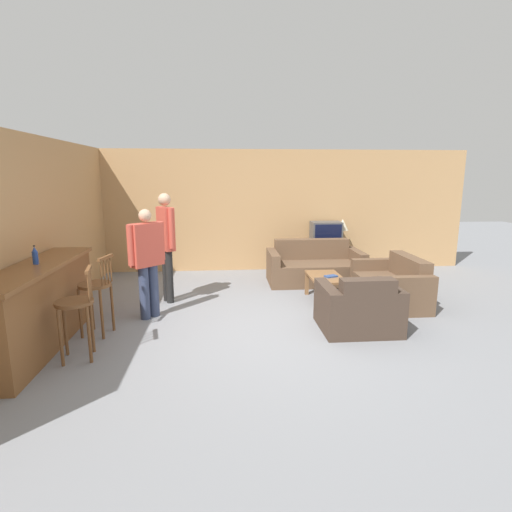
# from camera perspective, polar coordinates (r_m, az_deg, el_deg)

# --- Properties ---
(ground_plane) EXTENTS (24.00, 24.00, 0.00)m
(ground_plane) POSITION_cam_1_polar(r_m,az_deg,el_deg) (5.53, 2.46, -10.42)
(ground_plane) COLOR gray
(wall_back) EXTENTS (9.40, 0.08, 2.60)m
(wall_back) POSITION_cam_1_polar(r_m,az_deg,el_deg) (8.71, -0.39, 6.46)
(wall_back) COLOR tan
(wall_back) RESTS_ON ground_plane
(wall_left) EXTENTS (0.08, 8.56, 2.60)m
(wall_left) POSITION_cam_1_polar(r_m,az_deg,el_deg) (6.90, -26.42, 3.95)
(wall_left) COLOR tan
(wall_left) RESTS_ON ground_plane
(bar_counter) EXTENTS (0.55, 2.41, 1.02)m
(bar_counter) POSITION_cam_1_polar(r_m,az_deg,el_deg) (5.47, -28.54, -6.35)
(bar_counter) COLOR brown
(bar_counter) RESTS_ON ground_plane
(bar_chair_near) EXTENTS (0.49, 0.49, 1.06)m
(bar_chair_near) POSITION_cam_1_polar(r_m,az_deg,el_deg) (4.92, -24.30, -6.95)
(bar_chair_near) COLOR brown
(bar_chair_near) RESTS_ON ground_plane
(bar_chair_mid) EXTENTS (0.49, 0.49, 1.06)m
(bar_chair_mid) POSITION_cam_1_polar(r_m,az_deg,el_deg) (5.57, -21.87, -4.66)
(bar_chair_mid) COLOR brown
(bar_chair_mid) RESTS_ON ground_plane
(couch_far) EXTENTS (1.80, 0.93, 0.81)m
(couch_far) POSITION_cam_1_polar(r_m,az_deg,el_deg) (7.87, 8.32, -1.67)
(couch_far) COLOR brown
(couch_far) RESTS_ON ground_plane
(armchair_near) EXTENTS (1.01, 0.88, 0.79)m
(armchair_near) POSITION_cam_1_polar(r_m,az_deg,el_deg) (5.59, 14.45, -7.39)
(armchair_near) COLOR #423328
(armchair_near) RESTS_ON ground_plane
(loveseat_right) EXTENTS (0.85, 1.42, 0.78)m
(loveseat_right) POSITION_cam_1_polar(r_m,az_deg,el_deg) (6.88, 18.82, -4.11)
(loveseat_right) COLOR brown
(loveseat_right) RESTS_ON ground_plane
(coffee_table) EXTENTS (0.53, 0.87, 0.43)m
(coffee_table) POSITION_cam_1_polar(r_m,az_deg,el_deg) (6.70, 9.87, -3.43)
(coffee_table) COLOR brown
(coffee_table) RESTS_ON ground_plane
(tv_unit) EXTENTS (1.01, 0.45, 0.60)m
(tv_unit) POSITION_cam_1_polar(r_m,az_deg,el_deg) (8.79, 9.83, -0.26)
(tv_unit) COLOR #513823
(tv_unit) RESTS_ON ground_plane
(tv) EXTENTS (0.64, 0.41, 0.49)m
(tv) POSITION_cam_1_polar(r_m,az_deg,el_deg) (8.69, 9.95, 3.26)
(tv) COLOR #4C4C4C
(tv) RESTS_ON tv_unit
(bottle) EXTENTS (0.07, 0.07, 0.23)m
(bottle) POSITION_cam_1_polar(r_m,az_deg,el_deg) (5.40, -29.02, 0.04)
(bottle) COLOR #234293
(bottle) RESTS_ON bar_counter
(book_on_table) EXTENTS (0.23, 0.19, 0.02)m
(book_on_table) POSITION_cam_1_polar(r_m,az_deg,el_deg) (6.63, 10.66, -2.86)
(book_on_table) COLOR navy
(book_on_table) RESTS_ON coffee_table
(table_lamp) EXTENTS (0.25, 0.25, 0.54)m
(table_lamp) POSITION_cam_1_polar(r_m,az_deg,el_deg) (8.77, 12.26, 4.28)
(table_lamp) COLOR brown
(table_lamp) RESTS_ON tv_unit
(person_by_window) EXTENTS (0.33, 0.43, 1.78)m
(person_by_window) POSITION_cam_1_polar(r_m,az_deg,el_deg) (6.60, -12.70, 2.21)
(person_by_window) COLOR black
(person_by_window) RESTS_ON ground_plane
(person_by_counter) EXTENTS (0.46, 0.46, 1.59)m
(person_by_counter) POSITION_cam_1_polar(r_m,az_deg,el_deg) (5.93, -15.27, -0.28)
(person_by_counter) COLOR #384260
(person_by_counter) RESTS_ON ground_plane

